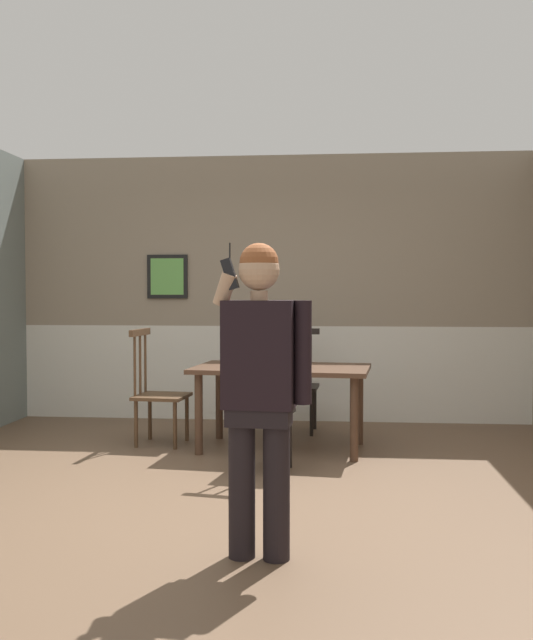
{
  "coord_description": "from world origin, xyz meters",
  "views": [
    {
      "loc": [
        0.65,
        -4.73,
        1.38
      ],
      "look_at": [
        0.24,
        -0.3,
        1.21
      ],
      "focal_mm": 40.14,
      "sensor_mm": 36.0,
      "label": 1
    }
  ],
  "objects": [
    {
      "name": "ground_plane",
      "position": [
        0.0,
        0.0,
        0.0
      ],
      "size": [
        6.6,
        6.6,
        0.0
      ],
      "primitive_type": "plane",
      "color": "brown"
    },
    {
      "name": "room_back_partition",
      "position": [
        -0.0,
        3.0,
        1.37
      ],
      "size": [
        5.62,
        0.17,
        2.86
      ],
      "color": "gray",
      "rests_on": "ground_plane"
    },
    {
      "name": "dining_table",
      "position": [
        0.21,
        1.53,
        0.64
      ],
      "size": [
        1.6,
        1.03,
        0.74
      ],
      "rotation": [
        0.0,
        0.0,
        -0.1
      ],
      "color": "#4C3323",
      "rests_on": "ground_plane"
    },
    {
      "name": "chair_near_window",
      "position": [
        0.29,
        2.36,
        0.48
      ],
      "size": [
        0.47,
        0.47,
        1.02
      ],
      "rotation": [
        0.0,
        0.0,
        3.08
      ],
      "color": "black",
      "rests_on": "ground_plane"
    },
    {
      "name": "chair_by_doorway",
      "position": [
        -0.94,
        1.64,
        0.48
      ],
      "size": [
        0.49,
        0.49,
        1.05
      ],
      "rotation": [
        0.0,
        0.0,
        4.62
      ],
      "color": "#513823",
      "rests_on": "ground_plane"
    },
    {
      "name": "chair_at_table_head",
      "position": [
        0.13,
        0.7,
        0.47
      ],
      "size": [
        0.47,
        0.47,
        0.94
      ],
      "rotation": [
        0.0,
        0.0,
        -0.18
      ],
      "color": "black",
      "rests_on": "ground_plane"
    },
    {
      "name": "person_figure",
      "position": [
        0.29,
        -1.08,
        0.93
      ],
      "size": [
        0.53,
        0.23,
        1.64
      ],
      "rotation": [
        0.0,
        0.0,
        3.06
      ],
      "color": "black",
      "rests_on": "ground_plane"
    }
  ]
}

